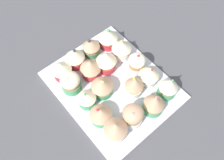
# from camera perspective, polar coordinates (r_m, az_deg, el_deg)

# --- Properties ---
(ground_plane) EXTENTS (1.80, 1.80, 0.03)m
(ground_plane) POSITION_cam_1_polar(r_m,az_deg,el_deg) (0.76, 0.00, -2.13)
(ground_plane) COLOR #4C4C51
(baking_tray) EXTENTS (0.31, 0.38, 0.01)m
(baking_tray) POSITION_cam_1_polar(r_m,az_deg,el_deg) (0.74, 0.00, -1.38)
(baking_tray) COLOR silver
(baking_tray) RESTS_ON ground_plane
(cupcake_0) EXTENTS (0.07, 0.07, 0.08)m
(cupcake_0) POSITION_cam_1_polar(r_m,az_deg,el_deg) (0.79, -0.99, 10.39)
(cupcake_0) COLOR #D1333D
(cupcake_0) RESTS_ON baking_tray
(cupcake_1) EXTENTS (0.06, 0.06, 0.08)m
(cupcake_1) POSITION_cam_1_polar(r_m,az_deg,el_deg) (0.77, -5.14, 8.19)
(cupcake_1) COLOR #4C9E6B
(cupcake_1) RESTS_ON baking_tray
(cupcake_2) EXTENTS (0.06, 0.06, 0.08)m
(cupcake_2) POSITION_cam_1_polar(r_m,az_deg,el_deg) (0.76, -9.10, 5.63)
(cupcake_2) COLOR #D1333D
(cupcake_2) RESTS_ON baking_tray
(cupcake_3) EXTENTS (0.06, 0.06, 0.07)m
(cupcake_3) POSITION_cam_1_polar(r_m,az_deg,el_deg) (0.74, -12.16, 2.48)
(cupcake_3) COLOR #D1333D
(cupcake_3) RESTS_ON baking_tray
(cupcake_4) EXTENTS (0.06, 0.06, 0.07)m
(cupcake_4) POSITION_cam_1_polar(r_m,az_deg,el_deg) (0.77, 2.36, 7.63)
(cupcake_4) COLOR white
(cupcake_4) RESTS_ON baking_tray
(cupcake_5) EXTENTS (0.07, 0.07, 0.08)m
(cupcake_5) POSITION_cam_1_polar(r_m,az_deg,el_deg) (0.73, -1.39, 4.70)
(cupcake_5) COLOR #D1333D
(cupcake_5) RESTS_ON baking_tray
(cupcake_6) EXTENTS (0.07, 0.07, 0.07)m
(cupcake_6) POSITION_cam_1_polar(r_m,az_deg,el_deg) (0.73, -5.29, 3.01)
(cupcake_6) COLOR #D1333D
(cupcake_6) RESTS_ON baking_tray
(cupcake_7) EXTENTS (0.06, 0.06, 0.07)m
(cupcake_7) POSITION_cam_1_polar(r_m,az_deg,el_deg) (0.71, -10.08, -0.61)
(cupcake_7) COLOR #4C9E6B
(cupcake_7) RESTS_ON baking_tray
(cupcake_8) EXTENTS (0.05, 0.05, 0.08)m
(cupcake_8) POSITION_cam_1_polar(r_m,az_deg,el_deg) (0.74, 6.04, 4.08)
(cupcake_8) COLOR white
(cupcake_8) RESTS_ON baking_tray
(cupcake_9) EXTENTS (0.07, 0.07, 0.07)m
(cupcake_9) POSITION_cam_1_polar(r_m,az_deg,el_deg) (0.69, -2.21, -1.69)
(cupcake_9) COLOR #4C9E6B
(cupcake_9) RESTS_ON baking_tray
(cupcake_10) EXTENTS (0.06, 0.06, 0.06)m
(cupcake_10) POSITION_cam_1_polar(r_m,az_deg,el_deg) (0.68, -5.98, -4.66)
(cupcake_10) COLOR #4C9E6B
(cupcake_10) RESTS_ON baking_tray
(cupcake_11) EXTENTS (0.06, 0.06, 0.07)m
(cupcake_11) POSITION_cam_1_polar(r_m,az_deg,el_deg) (0.72, 9.10, 1.36)
(cupcake_11) COLOR white
(cupcake_11) RESTS_ON baking_tray
(cupcake_12) EXTENTS (0.06, 0.06, 0.08)m
(cupcake_12) POSITION_cam_1_polar(r_m,az_deg,el_deg) (0.69, 5.46, -1.29)
(cupcake_12) COLOR white
(cupcake_12) RESTS_ON baking_tray
(cupcake_13) EXTENTS (0.07, 0.07, 0.07)m
(cupcake_13) POSITION_cam_1_polar(r_m,az_deg,el_deg) (0.66, -2.73, -8.37)
(cupcake_13) COLOR #4C9E6B
(cupcake_13) RESTS_ON baking_tray
(cupcake_14) EXTENTS (0.06, 0.06, 0.08)m
(cupcake_14) POSITION_cam_1_polar(r_m,az_deg,el_deg) (0.71, 13.62, -1.70)
(cupcake_14) COLOR #4C9E6B
(cupcake_14) RESTS_ON baking_tray
(cupcake_15) EXTENTS (0.06, 0.06, 0.08)m
(cupcake_15) POSITION_cam_1_polar(r_m,az_deg,el_deg) (0.68, 10.23, -5.69)
(cupcake_15) COLOR #4C9E6B
(cupcake_15) RESTS_ON baking_tray
(cupcake_16) EXTENTS (0.06, 0.06, 0.08)m
(cupcake_16) POSITION_cam_1_polar(r_m,az_deg,el_deg) (0.65, 5.09, -8.69)
(cupcake_16) COLOR white
(cupcake_16) RESTS_ON baking_tray
(cupcake_17) EXTENTS (0.07, 0.07, 0.07)m
(cupcake_17) POSITION_cam_1_polar(r_m,az_deg,el_deg) (0.64, 0.90, -11.94)
(cupcake_17) COLOR white
(cupcake_17) RESTS_ON baking_tray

